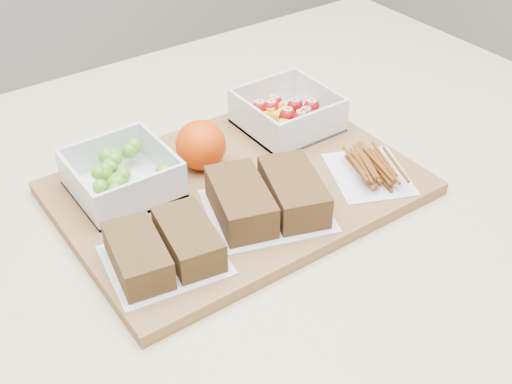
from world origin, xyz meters
TOP-DOWN VIEW (x-y plane):
  - cutting_board at (0.01, 0.03)m, footprint 0.42×0.30m
  - grape_container at (-0.11, 0.09)m, footprint 0.11×0.11m
  - fruit_container at (0.14, 0.10)m, footprint 0.12×0.12m
  - orange at (-0.01, 0.08)m, footprint 0.06×0.06m
  - sandwich_bag_left at (-0.13, -0.05)m, footprint 0.13×0.12m
  - sandwich_bag_center at (0.01, -0.04)m, footprint 0.17×0.16m
  - pretzel_bag at (0.15, -0.05)m, footprint 0.13×0.14m

SIDE VIEW (x-z plane):
  - cutting_board at x=0.01m, z-range 0.90..0.92m
  - pretzel_bag at x=0.15m, z-range 0.92..0.94m
  - sandwich_bag_left at x=-0.13m, z-range 0.92..0.95m
  - fruit_container at x=0.14m, z-range 0.91..0.96m
  - grape_container at x=-0.11m, z-range 0.91..0.96m
  - sandwich_bag_center at x=0.01m, z-range 0.92..0.96m
  - orange at x=-0.01m, z-range 0.92..0.98m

